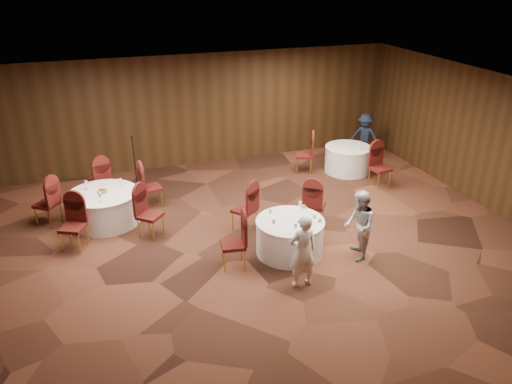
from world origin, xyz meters
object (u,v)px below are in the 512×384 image
object	(u,v)px
woman_a	(303,251)
man_c	(364,136)
table_right	(348,159)
mic_stand	(136,175)
table_left	(105,207)
woman_b	(359,225)
table_main	(290,236)

from	to	relation	value
woman_a	man_c	bearing A→B (deg)	-129.67
table_right	mic_stand	xyz separation A→B (m)	(-5.84, 0.65, 0.05)
table_left	woman_b	bearing A→B (deg)	-34.69
table_main	table_left	xyz separation A→B (m)	(-3.48, 2.63, 0.00)
mic_stand	table_main	bearing A→B (deg)	-58.41
table_right	man_c	distance (m)	1.34
table_main	man_c	xyz separation A→B (m)	(4.27, 4.37, 0.31)
table_left	woman_b	size ratio (longest dim) A/B	1.08
table_main	woman_b	bearing A→B (deg)	-26.89
woman_a	woman_b	bearing A→B (deg)	-160.82
table_left	mic_stand	xyz separation A→B (m)	(0.90, 1.56, 0.05)
table_main	table_right	bearing A→B (deg)	47.26
woman_b	man_c	distance (m)	5.85
table_main	table_right	size ratio (longest dim) A/B	1.07
table_right	woman_a	xyz separation A→B (m)	(-3.50, -4.67, 0.35)
table_main	table_right	xyz separation A→B (m)	(3.27, 3.54, -0.00)
man_c	table_right	bearing A→B (deg)	-89.76
woman_b	table_main	bearing A→B (deg)	-97.71
mic_stand	man_c	xyz separation A→B (m)	(6.85, 0.18, 0.27)
table_left	man_c	world-z (taller)	man_c
woman_a	man_c	xyz separation A→B (m)	(4.51, 5.51, -0.04)
mic_stand	table_left	bearing A→B (deg)	-120.02
mic_stand	woman_b	xyz separation A→B (m)	(3.79, -4.81, 0.31)
table_left	table_right	distance (m)	6.80
table_left	table_right	bearing A→B (deg)	7.63
table_left	man_c	size ratio (longest dim) A/B	1.14
woman_a	woman_b	world-z (taller)	woman_b
woman_b	mic_stand	bearing A→B (deg)	-122.54
table_main	table_left	bearing A→B (deg)	142.87
mic_stand	man_c	world-z (taller)	mic_stand
mic_stand	woman_a	distance (m)	5.82
table_main	table_left	world-z (taller)	same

